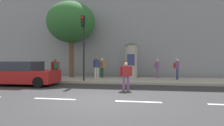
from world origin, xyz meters
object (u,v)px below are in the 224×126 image
(pedestrian_in_light_jacket, at_px, (102,66))
(pedestrian_in_dark_shirt, at_px, (96,66))
(pedestrian_with_backpack, at_px, (126,74))
(pedestrian_near_pole, at_px, (157,67))
(poster_column, at_px, (131,60))
(pedestrian_tallest, at_px, (55,67))
(parked_car_dark, at_px, (23,74))
(street_tree, at_px, (71,23))
(pedestrian_with_bag, at_px, (177,67))
(traffic_light, at_px, (83,38))

(pedestrian_in_light_jacket, bearing_deg, pedestrian_in_dark_shirt, -107.59)
(pedestrian_with_backpack, xyz_separation_m, pedestrian_in_light_jacket, (-2.43, 5.25, 0.23))
(pedestrian_with_backpack, xyz_separation_m, pedestrian_near_pole, (2.09, 5.44, 0.18))
(poster_column, xyz_separation_m, pedestrian_tallest, (-5.39, -2.48, -0.53))
(pedestrian_with_backpack, relative_size, pedestrian_in_light_jacket, 0.91)
(pedestrian_in_light_jacket, relative_size, parked_car_dark, 0.38)
(street_tree, distance_m, parked_car_dark, 6.01)
(pedestrian_with_backpack, xyz_separation_m, pedestrian_with_bag, (3.47, 4.53, 0.20))
(parked_car_dark, bearing_deg, pedestrian_in_light_jacket, 46.01)
(poster_column, relative_size, pedestrian_near_pole, 1.87)
(pedestrian_near_pole, relative_size, pedestrian_with_bag, 0.99)
(pedestrian_with_backpack, bearing_deg, traffic_light, 141.83)
(pedestrian_in_light_jacket, xyz_separation_m, parked_car_dark, (-4.22, -4.37, -0.39))
(pedestrian_tallest, relative_size, pedestrian_with_bag, 0.99)
(street_tree, bearing_deg, pedestrian_near_pole, 3.24)
(pedestrian_in_light_jacket, xyz_separation_m, pedestrian_in_dark_shirt, (-0.26, -0.83, 0.05))
(pedestrian_tallest, xyz_separation_m, pedestrian_with_bag, (8.85, 1.74, 0.01))
(pedestrian_with_backpack, bearing_deg, pedestrian_tallest, 152.57)
(pedestrian_in_dark_shirt, bearing_deg, street_tree, 165.11)
(pedestrian_in_light_jacket, xyz_separation_m, pedestrian_tallest, (-2.95, -2.46, -0.04))
(traffic_light, bearing_deg, poster_column, 41.35)
(poster_column, distance_m, pedestrian_in_light_jacket, 2.49)
(pedestrian_in_light_jacket, distance_m, pedestrian_tallest, 3.84)
(traffic_light, relative_size, pedestrian_in_light_jacket, 2.77)
(street_tree, distance_m, pedestrian_in_dark_shirt, 4.31)
(parked_car_dark, bearing_deg, pedestrian_with_backpack, -7.53)
(traffic_light, relative_size, pedestrian_tallest, 2.91)
(traffic_light, relative_size, pedestrian_in_dark_shirt, 2.60)
(traffic_light, bearing_deg, pedestrian_tallest, 172.09)
(pedestrian_tallest, bearing_deg, poster_column, 24.74)
(pedestrian_with_bag, bearing_deg, pedestrian_in_light_jacket, 173.05)
(street_tree, xyz_separation_m, pedestrian_near_pole, (7.10, 0.40, -3.69))
(poster_column, distance_m, pedestrian_in_dark_shirt, 2.87)
(traffic_light, bearing_deg, pedestrian_with_backpack, -38.17)
(pedestrian_in_light_jacket, relative_size, pedestrian_with_bag, 1.04)
(pedestrian_with_backpack, bearing_deg, pedestrian_near_pole, 68.95)
(pedestrian_with_bag, bearing_deg, pedestrian_in_dark_shirt, -178.94)
(pedestrian_near_pole, xyz_separation_m, pedestrian_with_bag, (1.38, -0.91, 0.02))
(pedestrian_near_pole, height_order, pedestrian_with_bag, pedestrian_with_bag)
(pedestrian_tallest, relative_size, pedestrian_near_pole, 1.01)
(pedestrian_in_dark_shirt, relative_size, pedestrian_near_pole, 1.12)
(pedestrian_in_dark_shirt, xyz_separation_m, pedestrian_with_bag, (6.16, 0.11, -0.08))
(parked_car_dark, bearing_deg, street_tree, 68.51)
(pedestrian_with_bag, bearing_deg, street_tree, 176.61)
(pedestrian_in_light_jacket, height_order, pedestrian_with_bag, pedestrian_in_light_jacket)
(pedestrian_with_backpack, bearing_deg, pedestrian_with_bag, 52.55)
(traffic_light, xyz_separation_m, pedestrian_with_backpack, (3.16, -2.48, -2.28))
(pedestrian_with_backpack, height_order, pedestrian_with_bag, pedestrian_with_bag)
(traffic_light, bearing_deg, street_tree, 125.99)
(pedestrian_in_dark_shirt, bearing_deg, pedestrian_near_pole, 12.02)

